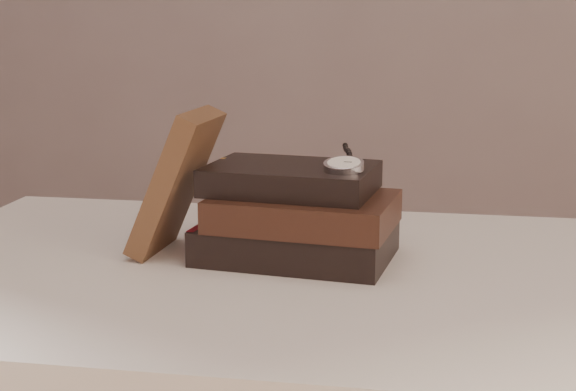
# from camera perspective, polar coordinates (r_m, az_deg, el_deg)

# --- Properties ---
(table) EXTENTS (1.00, 0.60, 0.75)m
(table) POSITION_cam_1_polar(r_m,az_deg,el_deg) (1.00, 1.67, -9.95)
(table) COLOR silver
(table) RESTS_ON ground
(book_stack) EXTENTS (0.24, 0.18, 0.11)m
(book_stack) POSITION_cam_1_polar(r_m,az_deg,el_deg) (1.00, 0.63, -1.36)
(book_stack) COLOR black
(book_stack) RESTS_ON table
(journal) EXTENTS (0.10, 0.12, 0.17)m
(journal) POSITION_cam_1_polar(r_m,az_deg,el_deg) (1.02, -7.45, 0.90)
(journal) COLOR #3D2517
(journal) RESTS_ON table
(pocket_watch) EXTENTS (0.05, 0.15, 0.02)m
(pocket_watch) POSITION_cam_1_polar(r_m,az_deg,el_deg) (0.97, 3.76, 2.13)
(pocket_watch) COLOR silver
(pocket_watch) RESTS_ON book_stack
(eyeglasses) EXTENTS (0.10, 0.12, 0.04)m
(eyeglasses) POSITION_cam_1_polar(r_m,az_deg,el_deg) (1.09, -2.23, 0.39)
(eyeglasses) COLOR silver
(eyeglasses) RESTS_ON book_stack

